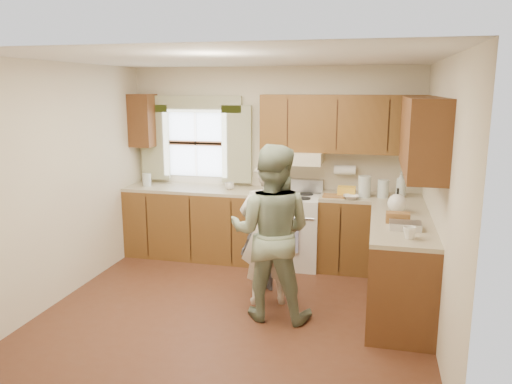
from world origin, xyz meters
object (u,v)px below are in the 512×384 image
(stove, at_px, (290,229))
(child, at_px, (265,249))
(woman_left, at_px, (267,233))
(woman_right, at_px, (271,233))

(stove, distance_m, child, 0.92)
(woman_left, bearing_deg, stove, -110.06)
(stove, distance_m, woman_right, 1.57)
(child, bearing_deg, woman_right, 73.43)
(stove, relative_size, woman_left, 0.70)
(stove, bearing_deg, woman_left, -91.75)
(stove, xyz_separation_m, woman_left, (-0.04, -1.23, 0.30))
(woman_right, bearing_deg, woman_left, -69.44)
(woman_left, xyz_separation_m, woman_right, (0.11, -0.29, 0.09))
(woman_left, bearing_deg, woman_right, 91.72)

